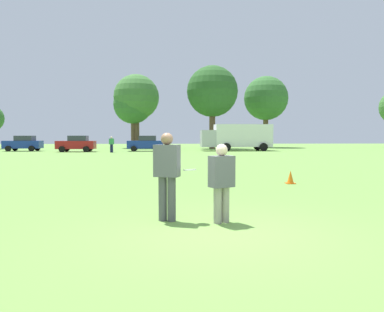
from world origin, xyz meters
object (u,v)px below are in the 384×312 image
object	(u,v)px
player_thrower	(167,171)
parked_car_mid_left	(77,144)
parked_car_near_left	(23,143)
box_truck	(238,136)
parked_car_center	(146,143)
bystander_sideline_watcher	(112,143)
traffic_cone	(290,177)
player_defender	(222,179)
frisbee	(190,170)

from	to	relation	value
player_thrower	parked_car_mid_left	world-z (taller)	parked_car_mid_left
parked_car_near_left	parked_car_mid_left	world-z (taller)	same
parked_car_near_left	box_truck	distance (m)	25.48
parked_car_center	bystander_sideline_watcher	size ratio (longest dim) A/B	2.44
player_thrower	parked_car_near_left	xyz separation A→B (m)	(-16.94, 36.86, -0.08)
parked_car_near_left	box_truck	bearing A→B (deg)	-1.33
parked_car_near_left	bystander_sideline_watcher	distance (m)	11.81
traffic_cone	bystander_sideline_watcher	world-z (taller)	bystander_sideline_watcher
player_defender	parked_car_near_left	distance (m)	41.24
parked_car_mid_left	box_truck	size ratio (longest dim) A/B	0.50
frisbee	parked_car_mid_left	distance (m)	36.13
box_truck	parked_car_near_left	bearing A→B (deg)	178.67
box_truck	traffic_cone	bearing A→B (deg)	-97.52
parked_car_near_left	parked_car_mid_left	distance (m)	7.15
parked_car_near_left	traffic_cone	bearing A→B (deg)	-55.66
traffic_cone	parked_car_center	world-z (taller)	parked_car_center
player_defender	frisbee	distance (m)	0.67
player_thrower	parked_car_center	xyz separation A→B (m)	(-2.50, 35.76, -0.08)
player_thrower	frisbee	size ratio (longest dim) A/B	6.56
parked_car_center	box_truck	xyz separation A→B (m)	(11.02, 0.51, 0.83)
player_thrower	frisbee	distance (m)	0.46
traffic_cone	parked_car_mid_left	distance (m)	32.44
frisbee	parked_car_center	xyz separation A→B (m)	(-2.95, 35.82, -0.11)
box_truck	frisbee	bearing A→B (deg)	-102.52
player_defender	bystander_sideline_watcher	bearing A→B (deg)	102.21
frisbee	parked_car_center	bearing A→B (deg)	94.71
parked_car_near_left	parked_car_center	size ratio (longest dim) A/B	1.00
player_defender	parked_car_near_left	bearing A→B (deg)	115.89
parked_car_mid_left	player_defender	bearing A→B (deg)	-72.01
box_truck	parked_car_mid_left	bearing A→B (deg)	-174.50
player_thrower	parked_car_near_left	world-z (taller)	parked_car_near_left
player_defender	traffic_cone	world-z (taller)	player_defender
parked_car_mid_left	parked_car_center	xyz separation A→B (m)	(7.70, 1.29, 0.00)
parked_car_mid_left	box_truck	xyz separation A→B (m)	(18.72, 1.80, 0.83)
parked_car_mid_left	parked_car_center	distance (m)	7.81
box_truck	bystander_sideline_watcher	xyz separation A→B (m)	(-14.52, -3.85, -0.77)
player_defender	parked_car_near_left	world-z (taller)	parked_car_near_left
player_defender	player_thrower	bearing A→B (deg)	167.37
player_defender	parked_car_center	world-z (taller)	parked_car_center
frisbee	traffic_cone	world-z (taller)	frisbee
parked_car_near_left	parked_car_mid_left	bearing A→B (deg)	-19.56
traffic_cone	bystander_sideline_watcher	size ratio (longest dim) A/B	0.28
box_truck	bystander_sideline_watcher	world-z (taller)	box_truck
traffic_cone	bystander_sideline_watcher	distance (m)	28.86
frisbee	traffic_cone	size ratio (longest dim) A/B	0.57
player_thrower	parked_car_center	bearing A→B (deg)	94.00
parked_car_mid_left	bystander_sideline_watcher	xyz separation A→B (m)	(4.20, -2.05, 0.06)
player_defender	bystander_sideline_watcher	size ratio (longest dim) A/B	0.90
parked_car_near_left	bystander_sideline_watcher	size ratio (longest dim) A/B	2.44
frisbee	parked_car_mid_left	xyz separation A→B (m)	(-10.65, 34.53, -0.11)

